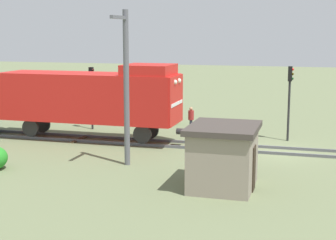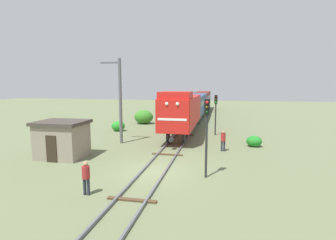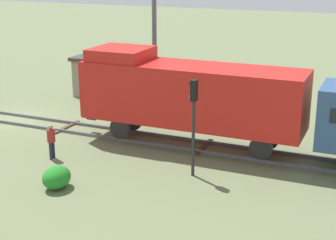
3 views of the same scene
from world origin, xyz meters
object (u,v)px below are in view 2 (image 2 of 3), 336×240
(worker_near_track, at_px, (86,175))
(relay_hut, at_px, (62,139))
(traffic_signal_near, at_px, (207,124))
(passenger_car_leading, at_px, (195,103))
(locomotive, at_px, (182,110))
(traffic_signal_far, at_px, (171,102))
(worker_by_signal, at_px, (223,139))
(catenary_mast, at_px, (120,99))
(traffic_signal_mid, at_px, (216,107))
(passenger_car_trailing, at_px, (202,98))

(worker_near_track, height_order, relay_hut, relay_hut)
(traffic_signal_near, bearing_deg, passenger_car_leading, 97.31)
(locomotive, bearing_deg, traffic_signal_far, 105.36)
(worker_by_signal, relative_size, catenary_mast, 0.22)
(worker_by_signal, bearing_deg, relay_hut, -72.47)
(traffic_signal_near, distance_m, relay_hut, 11.06)
(traffic_signal_far, bearing_deg, relay_hut, -99.81)
(traffic_signal_far, relative_size, worker_by_signal, 2.22)
(catenary_mast, bearing_deg, passenger_car_leading, 73.83)
(traffic_signal_mid, distance_m, traffic_signal_far, 13.49)
(traffic_signal_near, relative_size, worker_near_track, 2.70)
(passenger_car_trailing, distance_m, traffic_signal_far, 15.26)
(passenger_car_leading, relative_size, traffic_signal_near, 3.05)
(traffic_signal_far, distance_m, worker_by_signal, 19.99)
(passenger_car_trailing, bearing_deg, relay_hut, -101.34)
(locomotive, xyz_separation_m, worker_near_track, (-2.40, -15.25, -1.78))
(worker_by_signal, bearing_deg, worker_near_track, -35.70)
(traffic_signal_mid, relative_size, traffic_signal_far, 1.13)
(passenger_car_leading, xyz_separation_m, catenary_mast, (-5.06, -17.46, 1.58))
(locomotive, distance_m, passenger_car_leading, 13.34)
(traffic_signal_near, xyz_separation_m, traffic_signal_far, (-6.80, 24.73, -0.53))
(passenger_car_leading, bearing_deg, worker_by_signal, -77.25)
(passenger_car_trailing, xyz_separation_m, relay_hut, (-7.50, -37.39, -1.13))
(passenger_car_trailing, bearing_deg, worker_by_signal, -82.78)
(worker_near_track, relative_size, worker_by_signal, 1.00)
(locomotive, height_order, passenger_car_leading, locomotive)
(locomotive, bearing_deg, worker_by_signal, -51.19)
(locomotive, height_order, worker_by_signal, locomotive)
(catenary_mast, height_order, relay_hut, catenary_mast)
(passenger_car_trailing, distance_m, catenary_mast, 32.50)
(worker_near_track, bearing_deg, catenary_mast, 18.28)
(locomotive, distance_m, worker_by_signal, 6.93)
(traffic_signal_mid, distance_m, worker_by_signal, 7.13)
(traffic_signal_near, distance_m, worker_by_signal, 6.83)
(worker_near_track, bearing_deg, relay_hut, 46.15)
(traffic_signal_near, bearing_deg, worker_near_track, -147.02)
(passenger_car_trailing, height_order, worker_near_track, passenger_car_trailing)
(traffic_signal_far, xyz_separation_m, worker_by_signal, (7.80, -18.33, -1.64))
(traffic_signal_near, height_order, traffic_signal_mid, traffic_signal_near)
(locomotive, bearing_deg, worker_near_track, -98.94)
(passenger_car_leading, height_order, catenary_mast, catenary_mast)
(locomotive, height_order, traffic_signal_mid, locomotive)
(passenger_car_trailing, height_order, catenary_mast, catenary_mast)
(traffic_signal_near, bearing_deg, catenary_mast, 137.79)
(catenary_mast, relative_size, relay_hut, 2.20)
(traffic_signal_near, relative_size, catenary_mast, 0.60)
(locomotive, distance_m, passenger_car_trailing, 27.94)
(traffic_signal_mid, xyz_separation_m, worker_by_signal, (0.80, -6.80, -1.98))
(catenary_mast, bearing_deg, locomotive, 39.16)
(locomotive, height_order, traffic_signal_far, locomotive)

